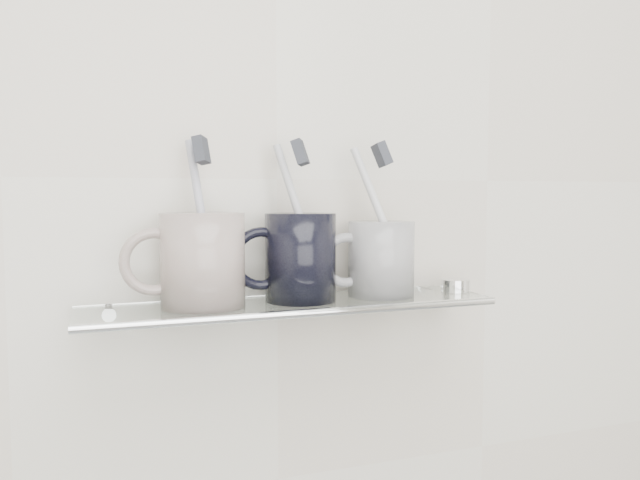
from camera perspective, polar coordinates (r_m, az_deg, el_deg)
name	(u,v)px	position (r m, az deg, el deg)	size (l,w,h in m)	color
wall_back	(277,179)	(0.81, -3.96, 5.57)	(2.50, 2.50, 0.00)	silver
shelf_glass	(292,305)	(0.76, -2.62, -5.97)	(0.50, 0.12, 0.01)	silver
shelf_rail	(306,313)	(0.71, -1.27, -6.73)	(0.01, 0.01, 0.50)	silver
bracket_left	(109,318)	(0.78, -18.75, -6.81)	(0.02, 0.02, 0.03)	silver
bracket_right	(425,298)	(0.89, 9.55, -5.27)	(0.02, 0.02, 0.03)	silver
mug_left	(203,260)	(0.73, -10.66, -1.81)	(0.10, 0.10, 0.11)	white
mug_left_handle	(154,262)	(0.73, -14.92, -1.93)	(0.08, 0.08, 0.01)	white
toothbrush_left	(202,220)	(0.73, -10.71, 1.81)	(0.01, 0.01, 0.19)	#A1A2BA
bristles_left	(201,150)	(0.73, -10.80, 8.08)	(0.01, 0.02, 0.03)	#2F323A
mug_center	(300,257)	(0.76, -1.80, -1.59)	(0.09, 0.09, 0.11)	black
mug_center_handle	(261,259)	(0.75, -5.39, -1.71)	(0.08, 0.08, 0.01)	black
toothbrush_center	(300,219)	(0.76, -1.81, 1.97)	(0.01, 0.01, 0.19)	silver
bristles_center	(300,152)	(0.76, -1.82, 8.01)	(0.01, 0.02, 0.03)	#2F323A
mug_right	(381,259)	(0.80, 5.61, -1.72)	(0.08, 0.08, 0.10)	white
mug_right_handle	(346,260)	(0.78, 2.41, -1.86)	(0.07, 0.07, 0.01)	white
toothbrush_right	(381,217)	(0.80, 5.64, 2.07)	(0.01, 0.01, 0.19)	white
bristles_right	(382,154)	(0.80, 5.68, 7.80)	(0.01, 0.02, 0.03)	#2F323A
chrome_cap	(456,285)	(0.86, 12.30, -4.06)	(0.04, 0.04, 0.02)	silver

